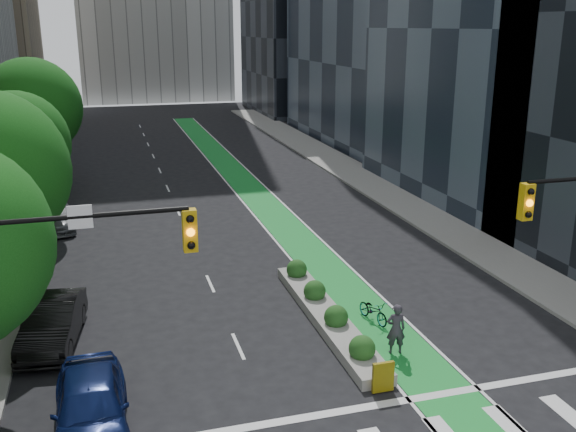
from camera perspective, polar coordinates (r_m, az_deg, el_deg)
sidewalk_left at (r=41.08m, az=-22.91°, el=-0.14°), size 3.60×90.00×0.15m
sidewalk_right at (r=44.66m, az=8.61°, el=2.27°), size 3.60×90.00×0.15m
bike_lane_paint at (r=46.57m, az=-3.90°, el=2.93°), size 2.20×70.00×0.01m
building_dark_end at (r=86.47m, az=1.83°, el=18.59°), size 14.00×18.00×28.00m
tree_midfar at (r=37.03m, az=-23.00°, el=5.90°), size 5.60×5.60×7.76m
tree_far at (r=46.77m, az=-21.81°, el=8.94°), size 6.60×6.60×9.00m
signal_left at (r=16.12m, az=-22.80°, el=-7.42°), size 6.14×0.51×7.20m
median_planter at (r=25.00m, az=3.45°, el=-8.55°), size 1.20×10.26×1.10m
bicycle at (r=25.16m, az=7.59°, el=-8.32°), size 0.98×1.78×0.89m
cyclist at (r=22.77m, az=9.57°, el=-9.87°), size 0.75×0.56×1.85m
parked_car_left_near at (r=19.28m, az=-17.12°, el=-15.90°), size 2.10×5.07×1.72m
parked_car_left_mid at (r=24.65m, az=-20.21°, el=-8.91°), size 2.32×5.02×1.59m
parked_car_left_far at (r=38.27m, az=-19.99°, el=-0.01°), size 2.47×5.03×1.41m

